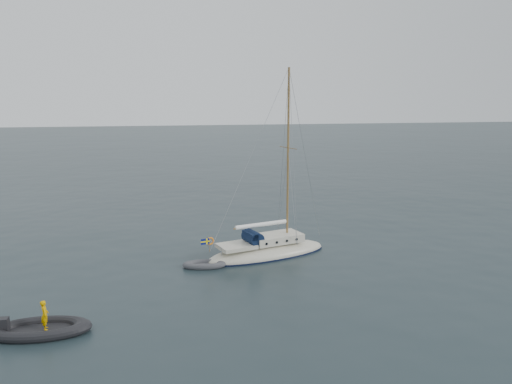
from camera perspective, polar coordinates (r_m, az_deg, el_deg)
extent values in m
plane|color=black|center=(31.56, 2.28, -7.00)|extent=(300.00, 300.00, 0.00)
ellipsoid|color=beige|center=(31.06, 1.31, -7.03)|extent=(7.94, 2.47, 1.32)
cube|color=beige|center=(30.94, 2.43, -5.35)|extent=(3.18, 1.68, 0.49)
cube|color=beige|center=(30.44, -2.59, -5.91)|extent=(2.12, 1.68, 0.22)
cylinder|color=black|center=(30.52, -0.55, -5.10)|extent=(0.85, 1.46, 0.85)
cube|color=black|center=(30.44, -0.87, -4.80)|extent=(0.40, 1.46, 0.35)
cylinder|color=olive|center=(30.14, 3.97, 4.00)|extent=(0.13, 0.13, 10.59)
cylinder|color=olive|center=(30.09, 3.99, 5.00)|extent=(0.04, 1.94, 0.04)
cylinder|color=olive|center=(30.45, 0.51, -3.77)|extent=(3.71, 0.09, 0.09)
cylinder|color=white|center=(30.44, 0.51, -3.69)|extent=(3.45, 0.25, 0.25)
cylinder|color=#93949B|center=(30.14, -5.26, -5.35)|extent=(0.04, 1.94, 0.04)
torus|color=orange|center=(30.64, -5.46, -5.09)|extent=(0.48, 0.09, 0.48)
cylinder|color=olive|center=(30.14, -5.84, -5.54)|extent=(0.03, 0.03, 0.79)
cube|color=navy|center=(30.04, -6.35, -5.08)|extent=(0.53, 0.02, 0.34)
cube|color=yellow|center=(30.04, -6.35, -5.08)|extent=(0.55, 0.03, 0.08)
cube|color=yellow|center=(30.05, -6.17, -5.08)|extent=(0.08, 0.03, 0.35)
cylinder|color=black|center=(31.48, 0.02, -5.06)|extent=(0.16, 0.05, 0.16)
cylinder|color=black|center=(29.89, 0.70, -5.93)|extent=(0.16, 0.05, 0.16)
cylinder|color=black|center=(31.63, 1.27, -4.99)|extent=(0.16, 0.05, 0.16)
cylinder|color=black|center=(30.05, 2.02, -5.84)|extent=(0.16, 0.05, 0.16)
cylinder|color=black|center=(31.79, 2.51, -4.91)|extent=(0.16, 0.05, 0.16)
cylinder|color=black|center=(30.22, 3.32, -5.76)|extent=(0.16, 0.05, 0.16)
cylinder|color=black|center=(31.97, 3.74, -4.84)|extent=(0.16, 0.05, 0.16)
cylinder|color=black|center=(30.41, 4.61, -5.67)|extent=(0.16, 0.05, 0.16)
cube|color=#4A4A4E|center=(29.14, -5.93, -8.35)|extent=(1.53, 0.63, 0.09)
cube|color=black|center=(23.14, -23.41, -14.33)|extent=(2.57, 1.07, 0.13)
cube|color=black|center=(23.33, -26.91, -13.52)|extent=(0.37, 0.37, 0.64)
imported|color=#DFA000|center=(22.83, -23.00, -12.80)|extent=(0.41, 0.52, 1.26)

